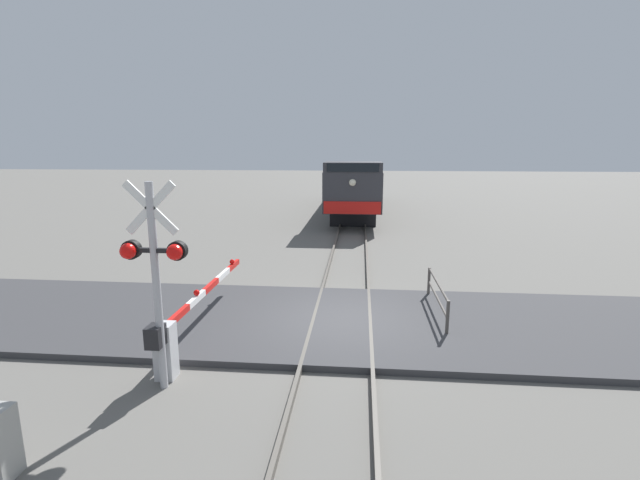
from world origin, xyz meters
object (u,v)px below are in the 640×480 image
Objects in this scene: locomotive at (355,184)px; crossing_signal at (154,265)px; crossing_gate at (180,326)px; guard_railing at (437,294)px.

crossing_signal is (-3.17, -23.76, 0.43)m from locomotive.
crossing_gate is 1.91× the size of guard_railing.
locomotive is at bearing 82.40° from crossing_signal.
guard_railing is (5.65, 4.11, -1.74)m from crossing_signal.
locomotive is 3.08× the size of crossing_gate.
locomotive is 23.98m from crossing_signal.
guard_railing is (5.74, 3.02, -0.14)m from crossing_gate.
crossing_gate is at bearing -98.19° from locomotive.
crossing_signal is at bearing -85.21° from crossing_gate.
crossing_gate is at bearing 94.79° from crossing_signal.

